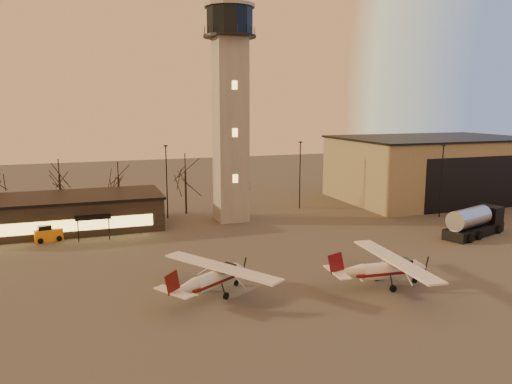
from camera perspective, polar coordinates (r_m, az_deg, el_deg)
ground at (r=41.74m, az=9.32°, el=-12.08°), size 220.00×220.00×0.00m
control_tower at (r=66.53m, az=-2.96°, el=10.61°), size 6.80×6.80×32.60m
hangar at (r=87.84m, az=19.47°, el=2.60°), size 30.60×20.60×10.30m
terminal at (r=67.18m, az=-21.66°, el=-2.26°), size 25.40×12.20×4.30m
light_poles at (r=68.39m, az=-2.72°, el=1.42°), size 58.50×12.25×10.14m
tree_row at (r=73.75m, az=-15.22°, el=2.12°), size 37.20×9.20×8.80m
cessna_front at (r=45.33m, az=15.08°, el=-8.90°), size 9.92×12.52×3.44m
cessna_rear at (r=42.18m, az=-4.42°, el=-10.07°), size 9.68×11.03×3.32m
fuel_truck at (r=65.43m, az=23.66°, el=-3.39°), size 9.93×5.68×3.55m
service_cart at (r=62.69m, az=-22.71°, el=-4.51°), size 3.31×2.47×1.91m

